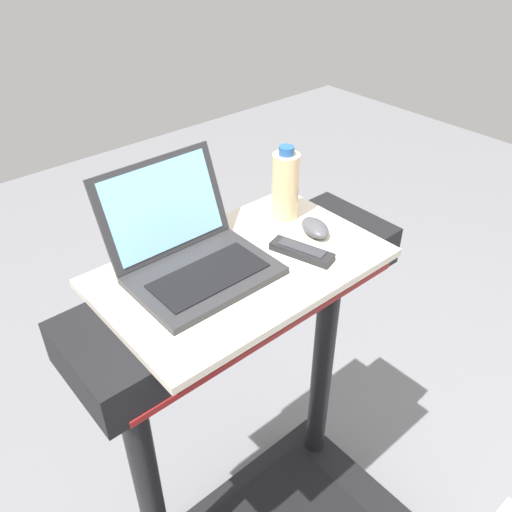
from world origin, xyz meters
The scene contains 5 objects.
desk_board centered at (0.00, 0.70, 1.16)m, with size 0.68×0.42×0.02m, color beige.
laptop centered at (-0.10, 0.76, 1.22)m, with size 0.32×0.31×0.23m.
computer_mouse centered at (0.23, 0.68, 1.19)m, with size 0.06×0.10×0.03m, color #4C4C51.
water_bottle centered at (0.23, 0.80, 1.27)m, with size 0.07×0.07×0.20m.
tv_remote centered at (0.13, 0.63, 1.18)m, with size 0.09×0.17×0.02m.
Camera 1 is at (-0.65, -0.10, 1.92)m, focal length 37.21 mm.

